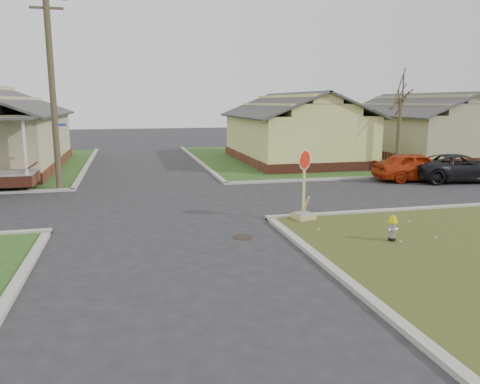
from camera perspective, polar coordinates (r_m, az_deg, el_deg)
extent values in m
plane|color=#252527|center=(14.34, -8.76, -5.50)|extent=(120.00, 120.00, 0.00)
cube|color=#25491A|center=(39.43, 22.40, 4.30)|extent=(37.00, 19.00, 0.05)
cylinder|color=black|center=(14.20, 0.34, -5.51)|extent=(0.64, 0.64, 0.01)
cube|color=brown|center=(32.40, 6.52, 4.27)|extent=(7.20, 11.20, 0.60)
cube|color=#DDDE82|center=(32.25, 6.59, 7.09)|extent=(7.00, 11.00, 2.60)
cube|color=brown|center=(37.03, 21.27, 4.42)|extent=(7.20, 11.20, 0.60)
cube|color=tan|center=(36.90, 21.44, 6.89)|extent=(7.00, 11.00, 2.60)
cylinder|color=#493E2A|center=(22.83, -21.89, 11.36)|extent=(0.28, 0.28, 9.00)
cube|color=#493E2A|center=(23.17, -22.54, 20.02)|extent=(1.40, 0.10, 0.10)
cylinder|color=#493E2A|center=(28.34, 18.73, 6.57)|extent=(0.22, 0.22, 4.20)
cylinder|color=black|center=(14.37, 18.01, -5.48)|extent=(0.21, 0.21, 0.10)
cylinder|color=#ACABAF|center=(14.30, 18.08, -4.45)|extent=(0.18, 0.18, 0.44)
sphere|color=#ACABAF|center=(14.25, 18.13, -3.61)|extent=(0.18, 0.18, 0.18)
cylinder|color=#D8D60B|center=(14.24, 18.14, -3.46)|extent=(0.29, 0.29, 0.06)
cylinder|color=#D8D60B|center=(14.22, 18.15, -3.20)|extent=(0.21, 0.21, 0.10)
sphere|color=#D8D60B|center=(14.21, 18.17, -2.97)|extent=(0.14, 0.14, 0.14)
cube|color=tan|center=(16.34, 7.69, -2.95)|extent=(0.67, 0.67, 0.16)
cube|color=gray|center=(16.31, 7.70, -2.60)|extent=(0.54, 0.54, 0.04)
cube|color=tan|center=(16.10, 7.80, 1.06)|extent=(0.10, 0.05, 2.27)
cylinder|color=red|center=(15.94, 7.94, 3.90)|extent=(0.61, 0.27, 0.65)
cylinder|color=silver|center=(15.95, 7.91, 3.91)|extent=(0.69, 0.30, 0.73)
imported|color=#B52E0C|center=(25.79, 20.66, 2.92)|extent=(4.51, 2.20, 1.48)
imported|color=black|center=(26.52, 25.26, 2.68)|extent=(5.29, 3.03, 1.39)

